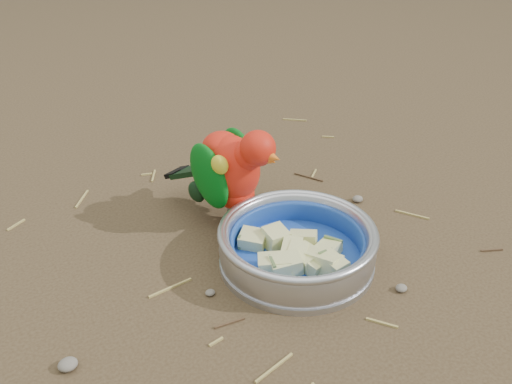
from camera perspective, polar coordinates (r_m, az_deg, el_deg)
ground at (r=0.80m, az=-2.79°, el=-9.98°), size 60.00×60.00×0.00m
food_bowl at (r=0.85m, az=4.08°, el=-6.70°), size 0.23×0.23×0.02m
bowl_wall at (r=0.83m, az=4.15°, el=-5.05°), size 0.23×0.23×0.04m
fruit_wedges at (r=0.84m, az=4.13°, el=-5.44°), size 0.14×0.14×0.03m
lory_parrot at (r=0.90m, az=-2.43°, el=1.57°), size 0.16×0.23×0.17m
ground_debris at (r=0.83m, az=-6.35°, el=-8.38°), size 0.90×0.80×0.01m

